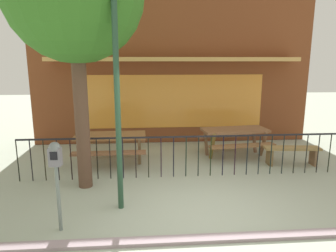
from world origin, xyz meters
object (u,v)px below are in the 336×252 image
Objects in this scene: patio_bench at (292,152)px; parking_meter_near at (56,163)px; street_lamp at (116,68)px; picnic_table_right at (235,135)px; picnic_table_left at (111,140)px.

patio_bench is 5.82m from parking_meter_near.
patio_bench is 0.37× the size of street_lamp.
picnic_table_right is 1.56m from patio_bench.
parking_meter_near is (-3.86, -3.61, 0.51)m from picnic_table_right.
street_lamp is (-2.96, -2.92, 1.91)m from picnic_table_right.
picnic_table_left and picnic_table_right have the same top height.
picnic_table_left is at bearing 173.55° from patio_bench.
parking_meter_near is 1.80m from street_lamp.
picnic_table_right is at bearing 44.57° from street_lamp.
street_lamp is (-4.20, -2.01, 2.17)m from patio_bench.
patio_bench is at bearing 27.96° from parking_meter_near.
patio_bench is (1.24, -0.90, -0.26)m from picnic_table_right.
picnic_table_right is at bearing 6.43° from picnic_table_left.
parking_meter_near is at bearing -136.90° from picnic_table_right.
picnic_table_left is 1.27× the size of patio_bench.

